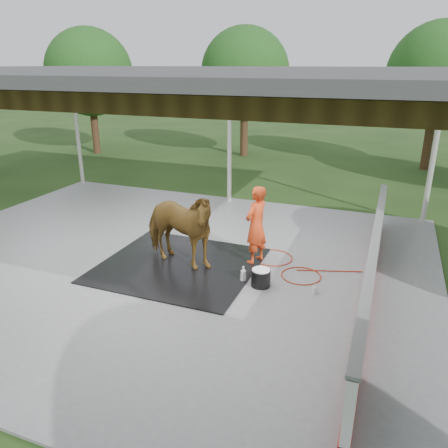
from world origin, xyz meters
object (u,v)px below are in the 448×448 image
(horse, at_px, (177,228))
(wash_bucket, at_px, (261,277))
(handler, at_px, (256,225))
(dasher_board, at_px, (372,269))

(horse, bearing_deg, wash_bucket, -84.10)
(wash_bucket, bearing_deg, handler, 113.06)
(horse, xyz_separation_m, wash_bucket, (1.93, -0.24, -0.70))
(horse, relative_size, handler, 1.17)
(horse, height_order, wash_bucket, horse)
(horse, relative_size, wash_bucket, 5.25)
(handler, bearing_deg, horse, -43.24)
(dasher_board, bearing_deg, horse, -177.51)
(handler, distance_m, wash_bucket, 1.30)
(dasher_board, height_order, wash_bucket, dasher_board)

